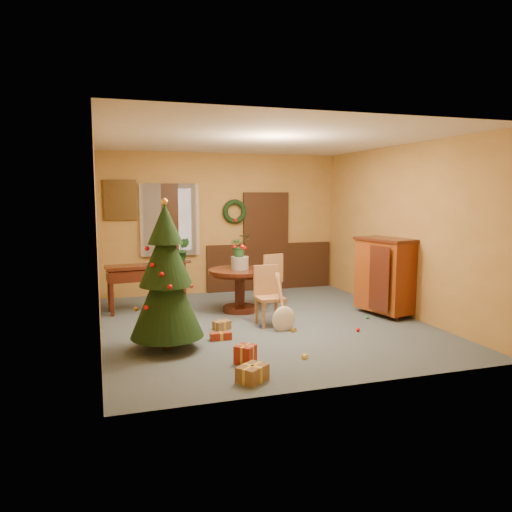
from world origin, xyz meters
name	(u,v)px	position (x,y,z in m)	size (l,w,h in m)	color
room_envelope	(232,239)	(0.21, 2.70, 1.12)	(5.50, 5.50, 5.50)	#3B4855
dining_table	(240,282)	(-0.14, 0.91, 0.53)	(1.10, 1.10, 0.76)	black
urn	(240,263)	(-0.14, 0.91, 0.87)	(0.31, 0.31, 0.23)	slate
centerpiece_plant	(240,246)	(-0.14, 0.91, 1.17)	(0.35, 0.30, 0.39)	#1E4C23
chair_near	(268,293)	(0.05, -0.06, 0.51)	(0.42, 0.42, 0.94)	brown
chair_far	(270,277)	(0.57, 1.34, 0.51)	(0.50, 0.50, 0.96)	brown
guitar	(284,303)	(0.16, -0.49, 0.43)	(0.36, 0.17, 0.86)	beige
plant_stand	(183,276)	(-0.95, 2.02, 0.49)	(0.31, 0.31, 0.79)	black
stand_plant	(183,249)	(-0.95, 2.02, 1.01)	(0.25, 0.20, 0.45)	#19471E
christmas_tree	(166,279)	(-1.65, -0.86, 0.96)	(0.98, 0.98, 2.02)	#382111
writing_desk	(133,277)	(-1.93, 1.44, 0.63)	(0.98, 0.56, 0.83)	black
sideboard	(385,274)	(2.15, -0.08, 0.71)	(0.77, 1.13, 1.33)	#571609
gift_a	(252,373)	(-0.90, -2.31, 0.09)	(0.41, 0.39, 0.18)	brown
gift_b	(245,354)	(-0.81, -1.70, 0.11)	(0.31, 0.31, 0.22)	maroon
gift_c	(222,325)	(-0.73, -0.14, 0.07)	(0.29, 0.25, 0.14)	brown
gift_d	(221,336)	(-0.87, -0.66, 0.05)	(0.31, 0.13, 0.11)	maroon
toy_a	(262,326)	(-0.10, -0.23, 0.03)	(0.08, 0.05, 0.05)	#293AB3
toy_b	(367,317)	(1.74, -0.24, 0.03)	(0.06, 0.06, 0.06)	green
toy_c	(305,357)	(-0.05, -1.78, 0.03)	(0.08, 0.05, 0.05)	gold
toy_d	(358,330)	(1.20, -0.89, 0.03)	(0.06, 0.06, 0.06)	red
toy_e	(293,330)	(0.27, -0.60, 0.03)	(0.08, 0.05, 0.05)	gold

